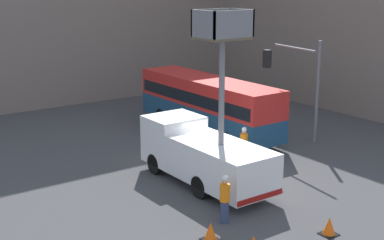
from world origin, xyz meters
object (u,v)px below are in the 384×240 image
Objects in this scene: city_bus at (208,101)px; road_worker_near_truck at (225,199)px; traffic_light_pole at (299,76)px; traffic_cone_far_side at (210,232)px; utility_truck at (203,151)px; road_worker_directing at (244,146)px; traffic_cone_near_truck at (329,226)px.

road_worker_near_truck is at bearing 165.27° from city_bus.
traffic_light_pole reaches higher than traffic_cone_far_side.
road_worker_near_truck is (-9.17, -5.18, -2.88)m from traffic_light_pole.
utility_truck is 8.22m from city_bus.
city_bus reaches higher than road_worker_directing.
utility_truck is at bearing -168.17° from traffic_light_pole.
city_bus is at bearing 62.91° from road_worker_directing.
traffic_cone_far_side is (-10.43, -5.96, -3.51)m from traffic_light_pole.
traffic_cone_far_side is at bearing -146.10° from road_worker_directing.
road_worker_directing is at bearing 71.56° from traffic_cone_near_truck.
city_bus is at bearing 70.87° from traffic_cone_near_truck.
utility_truck is 11.51× the size of traffic_cone_near_truck.
road_worker_directing is 2.87× the size of traffic_cone_far_side.
traffic_light_pole is (2.32, -4.85, 1.95)m from city_bus.
road_worker_near_truck is at bearing -150.57° from traffic_light_pole.
traffic_cone_near_truck is at bearing -30.08° from traffic_cone_far_side.
utility_truck is 4.03× the size of road_worker_directing.
traffic_light_pole is at bearing 25.87° from road_worker_near_truck.
utility_truck is at bearing -171.19° from road_worker_directing.
traffic_cone_near_truck is (-2.46, -7.39, -0.64)m from road_worker_directing.
road_worker_directing is at bearing 40.93° from traffic_cone_far_side.
road_worker_directing is (4.83, 4.50, 0.01)m from road_worker_near_truck.
utility_truck is 7.96m from traffic_light_pole.
road_worker_directing is 2.85× the size of traffic_cone_near_truck.
city_bus reaches higher than traffic_cone_near_truck.
utility_truck is 4.04m from road_worker_near_truck.
traffic_light_pole is at bearing 11.83° from utility_truck.
utility_truck reaches higher than traffic_light_pole.
road_worker_near_truck reaches higher than traffic_cone_far_side.
traffic_light_pole is 2.98× the size of road_worker_directing.
traffic_cone_near_truck is (-6.80, -8.07, -3.50)m from traffic_light_pole.
road_worker_near_truck is (-1.72, -3.62, -0.55)m from utility_truck.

